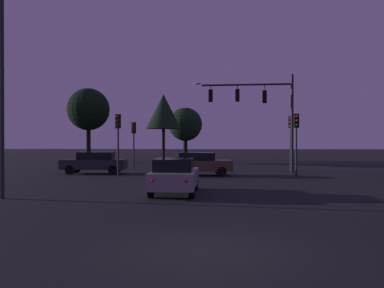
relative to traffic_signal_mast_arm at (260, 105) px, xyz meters
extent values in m
plane|color=black|center=(-3.51, 4.13, -4.86)|extent=(168.00, 168.00, 0.00)
cylinder|color=#232326|center=(2.24, -0.15, -1.37)|extent=(0.20, 0.20, 7.00)
cylinder|color=#232326|center=(-0.95, 0.05, 1.44)|extent=(6.38, 0.53, 0.14)
ellipsoid|color=#F4EACC|center=(-4.44, 0.26, 1.59)|extent=(0.56, 0.28, 0.16)
cylinder|color=#232326|center=(0.32, -0.03, 1.23)|extent=(0.05, 0.05, 0.43)
cube|color=black|center=(0.32, -0.03, 0.56)|extent=(0.31, 0.26, 0.90)
sphere|color=red|center=(0.33, 0.11, 0.84)|extent=(0.18, 0.18, 0.18)
sphere|color=#56380C|center=(0.33, 0.11, 0.56)|extent=(0.18, 0.18, 0.18)
sphere|color=#0C4219|center=(0.33, 0.11, 0.28)|extent=(0.18, 0.18, 0.18)
cylinder|color=#232326|center=(-1.59, 0.09, 1.29)|extent=(0.05, 0.05, 0.30)
cube|color=black|center=(-1.59, 0.09, 0.69)|extent=(0.31, 0.26, 0.90)
sphere|color=red|center=(-1.58, 0.23, 0.97)|extent=(0.18, 0.18, 0.18)
sphere|color=#56380C|center=(-1.58, 0.23, 0.69)|extent=(0.18, 0.18, 0.18)
sphere|color=#0C4219|center=(-1.58, 0.23, 0.41)|extent=(0.18, 0.18, 0.18)
cylinder|color=#232326|center=(-3.50, 0.21, 1.29)|extent=(0.05, 0.05, 0.30)
cube|color=black|center=(-3.50, 0.21, 0.69)|extent=(0.31, 0.26, 0.90)
sphere|color=red|center=(-3.49, 0.35, 0.97)|extent=(0.18, 0.18, 0.18)
sphere|color=#56380C|center=(-3.49, 0.35, 0.69)|extent=(0.18, 0.18, 0.18)
sphere|color=#0C4219|center=(-3.49, 0.35, 0.41)|extent=(0.18, 0.18, 0.18)
cylinder|color=#232326|center=(-9.36, -3.52, -3.32)|extent=(0.12, 0.12, 3.09)
cube|color=black|center=(-9.36, -3.52, -1.33)|extent=(0.36, 0.32, 0.90)
sphere|color=red|center=(-9.40, -3.65, -1.05)|extent=(0.18, 0.18, 0.18)
sphere|color=#56380C|center=(-9.40, -3.65, -1.33)|extent=(0.18, 0.18, 0.18)
sphere|color=#0C4219|center=(-9.40, -3.65, -1.61)|extent=(0.18, 0.18, 0.18)
cylinder|color=#232326|center=(2.02, -2.60, -3.30)|extent=(0.12, 0.12, 3.14)
cube|color=black|center=(2.02, -2.60, -1.28)|extent=(0.33, 0.28, 0.90)
sphere|color=red|center=(2.04, -2.74, -1.00)|extent=(0.18, 0.18, 0.18)
sphere|color=#56380C|center=(2.04, -2.74, -1.28)|extent=(0.18, 0.18, 0.18)
sphere|color=#0C4219|center=(2.04, -2.74, -1.56)|extent=(0.18, 0.18, 0.18)
cylinder|color=#232326|center=(2.76, 3.11, -3.20)|extent=(0.12, 0.12, 3.33)
cube|color=black|center=(2.76, 3.11, -1.09)|extent=(0.37, 0.33, 0.90)
sphere|color=red|center=(2.71, 2.98, -0.81)|extent=(0.18, 0.18, 0.18)
sphere|color=#56380C|center=(2.71, 2.98, -1.09)|extent=(0.18, 0.18, 0.18)
sphere|color=#0C4219|center=(2.71, 2.98, -1.37)|extent=(0.18, 0.18, 0.18)
cylinder|color=#232326|center=(-9.70, 3.20, -3.41)|extent=(0.12, 0.12, 2.90)
cube|color=black|center=(-9.70, 3.20, -1.51)|extent=(0.37, 0.34, 0.90)
sphere|color=red|center=(-9.76, 3.07, -1.23)|extent=(0.18, 0.18, 0.18)
sphere|color=#56380C|center=(-9.76, 3.07, -1.51)|extent=(0.18, 0.18, 0.18)
sphere|color=#0C4219|center=(-9.76, 3.07, -1.79)|extent=(0.18, 0.18, 0.18)
cube|color=gray|center=(-4.98, -11.31, -4.20)|extent=(1.88, 4.29, 0.68)
cube|color=black|center=(-4.98, -11.46, -3.60)|extent=(1.61, 2.32, 0.52)
cylinder|color=black|center=(-5.79, -9.89, -4.54)|extent=(0.21, 0.64, 0.64)
cylinder|color=black|center=(-4.15, -9.91, -4.54)|extent=(0.21, 0.64, 0.64)
cylinder|color=black|center=(-5.82, -12.71, -4.54)|extent=(0.21, 0.64, 0.64)
cylinder|color=black|center=(-4.18, -12.73, -4.54)|extent=(0.21, 0.64, 0.64)
sphere|color=red|center=(-5.65, -13.45, -4.10)|extent=(0.14, 0.14, 0.14)
sphere|color=red|center=(-4.36, -13.46, -4.10)|extent=(0.14, 0.14, 0.14)
cube|color=#473828|center=(-4.29, -2.20, -4.20)|extent=(4.48, 2.29, 0.68)
cube|color=black|center=(-4.43, -2.22, -3.60)|extent=(2.48, 1.84, 0.52)
cylinder|color=black|center=(-2.95, -1.23, -4.54)|extent=(0.66, 0.26, 0.64)
cylinder|color=black|center=(-2.79, -2.90, -4.54)|extent=(0.66, 0.26, 0.64)
cylinder|color=black|center=(-5.78, -1.51, -4.54)|extent=(0.66, 0.26, 0.64)
cylinder|color=black|center=(-5.62, -3.18, -4.54)|extent=(0.66, 0.26, 0.64)
sphere|color=red|center=(-6.51, -1.76, -4.10)|extent=(0.14, 0.14, 0.14)
sphere|color=red|center=(-6.38, -3.07, -4.10)|extent=(0.14, 0.14, 0.14)
cube|color=#232328|center=(-11.63, -1.14, -4.20)|extent=(4.51, 1.99, 0.68)
cube|color=black|center=(-11.48, -1.13, -3.60)|extent=(2.47, 1.62, 0.52)
cylinder|color=black|center=(-13.04, -1.98, -4.54)|extent=(0.65, 0.24, 0.64)
cylinder|color=black|center=(-13.13, -0.46, -4.54)|extent=(0.65, 0.24, 0.64)
cylinder|color=black|center=(-10.13, -1.81, -4.54)|extent=(0.65, 0.24, 0.64)
cylinder|color=black|center=(-10.22, -0.29, -4.54)|extent=(0.65, 0.24, 0.64)
sphere|color=red|center=(-9.38, -1.60, -4.10)|extent=(0.14, 0.14, 0.14)
sphere|color=red|center=(-9.45, -0.40, -4.10)|extent=(0.14, 0.14, 0.14)
cylinder|color=#232326|center=(-11.62, -13.27, -0.48)|extent=(0.18, 0.18, 8.77)
cylinder|color=black|center=(-17.02, 14.59, -2.78)|extent=(0.48, 0.48, 4.17)
sphere|color=black|center=(-17.02, 14.59, 0.92)|extent=(4.63, 4.63, 4.63)
cylinder|color=black|center=(-6.58, 18.35, -3.42)|extent=(0.49, 0.49, 2.89)
sphere|color=black|center=(-6.58, 18.35, -0.59)|extent=(3.96, 3.96, 3.96)
cylinder|color=black|center=(-8.24, 10.74, -3.10)|extent=(0.30, 0.30, 3.52)
cone|color=black|center=(-8.24, 10.74, 0.37)|extent=(3.48, 3.48, 3.43)
camera|label=1|loc=(-3.35, -28.43, -2.61)|focal=37.17mm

